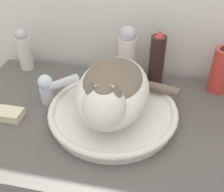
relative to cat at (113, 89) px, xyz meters
The scene contains 8 objects.
sink_basin 0.09m from the cat, 97.71° to the left, with size 0.38×0.38×0.04m.
cat is the anchor object (origin of this frame).
faucet 0.22m from the cat, 167.66° to the left, with size 0.14×0.05×0.13m.
deodorant_stick 0.45m from the cat, 148.93° to the left, with size 0.05×0.05×0.16m.
lotion_bottle_white 0.23m from the cat, 89.72° to the left, with size 0.06×0.06×0.20m.
spray_bottle_trigger 0.39m from the cat, 36.51° to the left, with size 0.06×0.06×0.17m.
hairspray_can_black 0.25m from the cat, 66.00° to the left, with size 0.05×0.05×0.20m.
soap_bar 0.32m from the cat, behind, with size 0.08×0.05×0.02m.
Camera 1 is at (0.08, -0.34, 1.41)m, focal length 45.00 mm.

